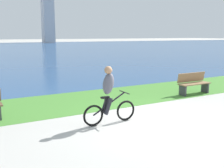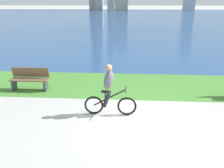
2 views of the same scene
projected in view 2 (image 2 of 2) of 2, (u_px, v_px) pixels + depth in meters
name	position (u px, v px, depth m)	size (l,w,h in m)	color
ground_plane	(149.00, 125.00, 6.97)	(300.00, 300.00, 0.00)	#B2AFA8
grass_strip_bayside	(143.00, 85.00, 10.21)	(120.00, 3.28, 0.01)	#478433
bay_water_surface	(132.00, 17.00, 50.11)	(300.00, 81.55, 0.00)	navy
cyclist_lead	(109.00, 90.00, 7.35)	(1.65, 0.52, 1.64)	black
bench_near_path	(30.00, 79.00, 9.57)	(1.50, 0.47, 0.90)	brown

